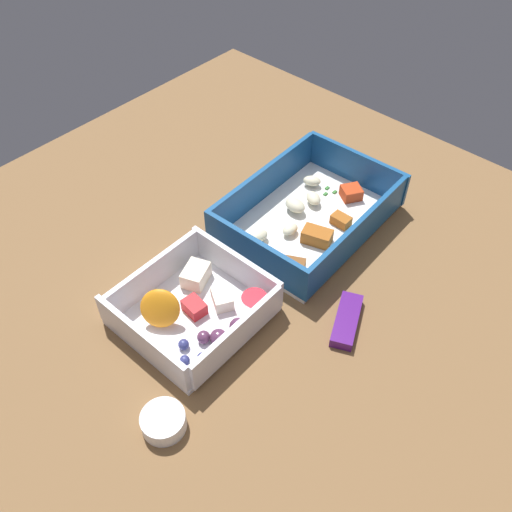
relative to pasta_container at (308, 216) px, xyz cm
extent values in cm
cube|color=brown|center=(11.66, -0.33, -2.63)|extent=(80.00, 80.00, 2.00)
cube|color=white|center=(-0.14, -0.09, -1.33)|extent=(22.27, 16.11, 0.60)
cube|color=#19518C|center=(-10.68, -0.50, 1.36)|extent=(1.19, 15.29, 4.78)
cube|color=#19518C|center=(10.40, 0.32, 1.36)|extent=(1.19, 15.29, 4.78)
cube|color=#19518C|center=(-0.43, 7.25, 1.36)|extent=(20.50, 1.40, 4.78)
cube|color=#19518C|center=(0.14, -7.42, 1.36)|extent=(20.50, 1.40, 4.78)
ellipsoid|color=beige|center=(-0.46, -2.53, 0.00)|extent=(2.40, 3.17, 1.47)
ellipsoid|color=beige|center=(-6.01, -4.11, -0.20)|extent=(2.61, 2.89, 1.19)
ellipsoid|color=beige|center=(8.11, 0.13, -0.15)|extent=(2.07, 2.71, 1.25)
ellipsoid|color=beige|center=(-3.27, -1.72, -0.15)|extent=(2.80, 3.05, 1.25)
ellipsoid|color=beige|center=(3.19, 0.01, -0.25)|extent=(2.31, 1.68, 1.11)
ellipsoid|color=beige|center=(6.83, -2.44, -0.13)|extent=(2.97, 2.45, 1.29)
cube|color=#AD5B1E|center=(-2.49, 3.32, -0.39)|extent=(1.61, 2.41, 1.29)
cube|color=brown|center=(7.80, 3.92, -0.31)|extent=(3.22, 3.44, 1.43)
cube|color=red|center=(-7.61, 1.25, -0.24)|extent=(3.36, 3.30, 1.57)
cube|color=#AD5B1E|center=(2.03, 2.97, -0.16)|extent=(3.17, 4.08, 1.75)
cube|color=#387A33|center=(-1.80, -3.78, -0.93)|extent=(0.60, 0.40, 0.20)
cube|color=#387A33|center=(-6.94, -0.88, -0.93)|extent=(0.60, 0.40, 0.20)
cube|color=#387A33|center=(-6.93, -2.14, -0.93)|extent=(0.60, 0.40, 0.20)
cube|color=#387A33|center=(-5.79, -1.56, -0.93)|extent=(0.60, 0.40, 0.20)
cube|color=white|center=(19.84, 0.01, -1.33)|extent=(14.68, 13.61, 0.60)
cube|color=white|center=(12.91, -0.10, 0.93)|extent=(0.82, 13.37, 3.92)
cube|color=white|center=(26.77, 0.13, 0.93)|extent=(0.82, 13.37, 3.92)
cube|color=white|center=(19.73, 6.39, 0.93)|extent=(13.27, 0.82, 3.92)
cube|color=white|center=(19.95, -6.37, 0.93)|extent=(13.27, 0.82, 3.92)
ellipsoid|color=orange|center=(22.86, -1.93, 1.25)|extent=(5.36, 5.52, 4.37)
cube|color=#F4EACC|center=(16.39, -3.41, -0.03)|extent=(4.03, 3.56, 2.00)
cube|color=#F4EACC|center=(16.73, 1.15, -0.21)|extent=(3.14, 3.38, 1.63)
cube|color=red|center=(19.58, 0.08, -0.28)|extent=(2.17, 2.72, 1.51)
sphere|color=#562D4C|center=(20.72, 4.54, -0.11)|extent=(1.84, 1.84, 1.84)
sphere|color=#562D4C|center=(21.64, 3.24, -0.32)|extent=(1.42, 1.42, 1.42)
sphere|color=#562D4C|center=(18.37, 5.12, -0.07)|extent=(1.92, 1.92, 1.92)
cone|color=red|center=(15.11, 4.48, 0.12)|extent=(2.87, 2.87, 2.30)
sphere|color=navy|center=(23.61, 2.28, -0.45)|extent=(1.16, 1.16, 1.16)
sphere|color=navy|center=(23.37, 4.74, -0.54)|extent=(0.98, 0.98, 0.98)
sphere|color=navy|center=(24.82, 3.74, -0.50)|extent=(1.06, 1.06, 1.06)
sphere|color=navy|center=(24.35, 5.08, -0.47)|extent=(1.12, 1.12, 1.12)
cube|color=#51197A|center=(9.37, 12.83, -1.03)|extent=(7.36, 5.11, 1.20)
cylinder|color=white|center=(30.64, 7.07, -0.71)|extent=(4.27, 4.27, 1.83)
camera|label=1|loc=(42.52, 29.46, 47.49)|focal=38.70mm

